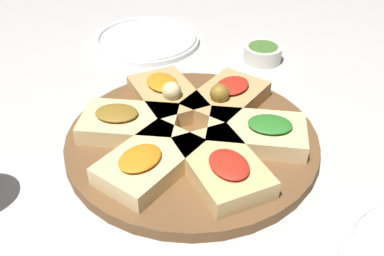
{
  "coord_description": "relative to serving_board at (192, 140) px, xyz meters",
  "views": [
    {
      "loc": [
        -0.43,
        0.29,
        0.42
      ],
      "look_at": [
        0.0,
        0.0,
        0.03
      ],
      "focal_mm": 42.0,
      "sensor_mm": 36.0,
      "label": 1
    }
  ],
  "objects": [
    {
      "name": "ground_plane",
      "position": [
        0.0,
        0.0,
        -0.01
      ],
      "size": [
        3.0,
        3.0,
        0.0
      ],
      "primitive_type": "plane",
      "color": "beige"
    },
    {
      "name": "serving_board",
      "position": [
        0.0,
        0.0,
        0.0
      ],
      "size": [
        0.37,
        0.37,
        0.02
      ],
      "primitive_type": "cylinder",
      "color": "brown",
      "rests_on": "ground_plane"
    },
    {
      "name": "focaccia_slice_0",
      "position": [
        0.06,
        0.07,
        0.02
      ],
      "size": [
        0.16,
        0.16,
        0.04
      ],
      "color": "#E5C689",
      "rests_on": "serving_board"
    },
    {
      "name": "focaccia_slice_1",
      "position": [
        -0.03,
        0.09,
        0.02
      ],
      "size": [
        0.13,
        0.16,
        0.04
      ],
      "color": "#E5C689",
      "rests_on": "serving_board"
    },
    {
      "name": "focaccia_slice_2",
      "position": [
        -0.09,
        0.02,
        0.02
      ],
      "size": [
        0.15,
        0.11,
        0.04
      ],
      "color": "#DBB775",
      "rests_on": "serving_board"
    },
    {
      "name": "focaccia_slice_3",
      "position": [
        -0.06,
        -0.07,
        0.02
      ],
      "size": [
        0.16,
        0.16,
        0.04
      ],
      "color": "#E5C689",
      "rests_on": "serving_board"
    },
    {
      "name": "focaccia_slice_4",
      "position": [
        0.03,
        -0.09,
        0.02
      ],
      "size": [
        0.13,
        0.16,
        0.05
      ],
      "color": "tan",
      "rests_on": "serving_board"
    },
    {
      "name": "focaccia_slice_5",
      "position": [
        0.09,
        -0.01,
        0.02
      ],
      "size": [
        0.15,
        0.1,
        0.05
      ],
      "color": "tan",
      "rests_on": "serving_board"
    },
    {
      "name": "plate_right",
      "position": [
        0.34,
        -0.11,
        -0.0
      ],
      "size": [
        0.22,
        0.22,
        0.02
      ],
      "color": "white",
      "rests_on": "ground_plane"
    },
    {
      "name": "dipping_bowl",
      "position": [
        0.14,
        -0.26,
        0.01
      ],
      "size": [
        0.07,
        0.07,
        0.03
      ],
      "color": "silver",
      "rests_on": "ground_plane"
    }
  ]
}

